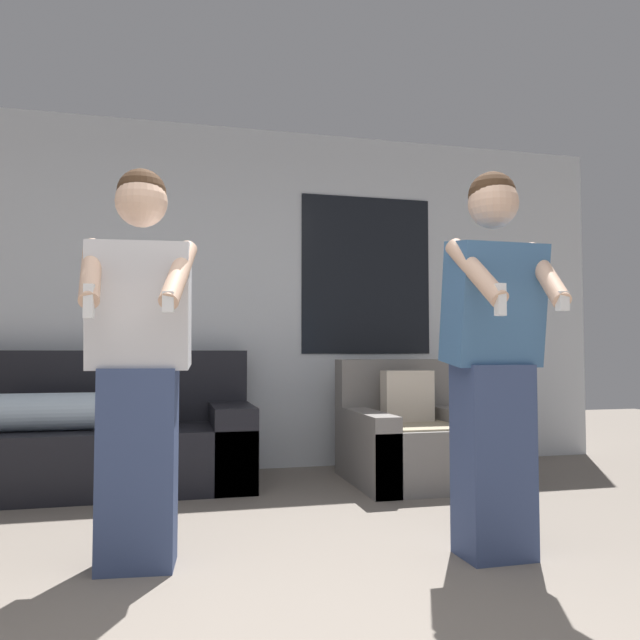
{
  "coord_description": "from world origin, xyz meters",
  "views": [
    {
      "loc": [
        -0.32,
        -1.59,
        0.91
      ],
      "look_at": [
        0.34,
        1.09,
        1.06
      ],
      "focal_mm": 35.0,
      "sensor_mm": 36.0,
      "label": 1
    }
  ],
  "objects_px": {
    "couch": "(90,441)",
    "person_right": "(494,357)",
    "armchair": "(409,440)",
    "person_left": "(139,362)"
  },
  "relations": [
    {
      "from": "person_left",
      "to": "person_right",
      "type": "xyz_separation_m",
      "value": [
        1.55,
        -0.24,
        0.02
      ]
    },
    {
      "from": "couch",
      "to": "person_left",
      "type": "distance_m",
      "value": 1.81
    },
    {
      "from": "couch",
      "to": "person_right",
      "type": "height_order",
      "value": "person_right"
    },
    {
      "from": "person_left",
      "to": "person_right",
      "type": "bearing_deg",
      "value": -8.96
    },
    {
      "from": "armchair",
      "to": "person_right",
      "type": "relative_size",
      "value": 0.55
    },
    {
      "from": "couch",
      "to": "person_right",
      "type": "xyz_separation_m",
      "value": [
        1.93,
        -1.92,
        0.57
      ]
    },
    {
      "from": "armchair",
      "to": "person_right",
      "type": "xyz_separation_m",
      "value": [
        -0.25,
        -1.64,
        0.6
      ]
    },
    {
      "from": "couch",
      "to": "armchair",
      "type": "relative_size",
      "value": 2.26
    },
    {
      "from": "couch",
      "to": "person_left",
      "type": "height_order",
      "value": "person_left"
    },
    {
      "from": "couch",
      "to": "person_left",
      "type": "relative_size",
      "value": 1.25
    }
  ]
}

